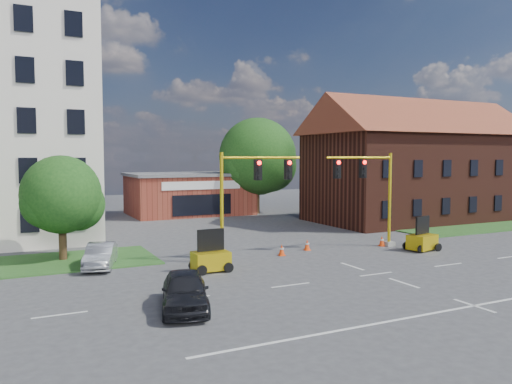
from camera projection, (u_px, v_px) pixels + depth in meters
ground at (376, 274)px, 25.29m from camera, size 120.00×120.00×0.00m
grass_verge_ne at (478, 228)px, 41.21m from camera, size 14.00×4.00×0.08m
lane_markings at (419, 288)px, 22.60m from camera, size 60.00×36.00×0.01m
brick_shop at (189, 193)px, 52.05m from camera, size 12.40×8.40×4.30m
townhouse_row at (418, 157)px, 47.08m from camera, size 21.00×11.00×11.50m
tree_large at (261, 159)px, 52.20m from camera, size 8.46×8.06×10.03m
tree_nw_front at (66, 197)px, 28.53m from camera, size 4.68×4.46×6.04m
signal_mast_west at (248, 192)px, 28.50m from camera, size 5.30×0.60×6.20m
signal_mast_east at (370, 188)px, 32.30m from camera, size 5.30×0.60×6.20m
trailer_west at (211, 259)px, 25.88m from camera, size 1.86×1.24×2.12m
trailer_east at (422, 240)px, 31.65m from camera, size 2.08×1.64×2.09m
cone_a at (282, 250)px, 30.06m from camera, size 0.40×0.40×0.70m
cone_b at (307, 245)px, 31.77m from camera, size 0.40×0.40×0.70m
cone_c at (382, 241)px, 33.27m from camera, size 0.40×0.40×0.70m
cone_d at (415, 240)px, 33.65m from camera, size 0.40×0.40×0.70m
pickup_white at (372, 216)px, 43.47m from camera, size 6.14×3.38×1.63m
sedan_dark at (185, 290)px, 19.40m from camera, size 2.92×4.71×1.49m
sedan_silver_front at (100, 256)px, 26.73m from camera, size 2.45×4.21×1.31m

